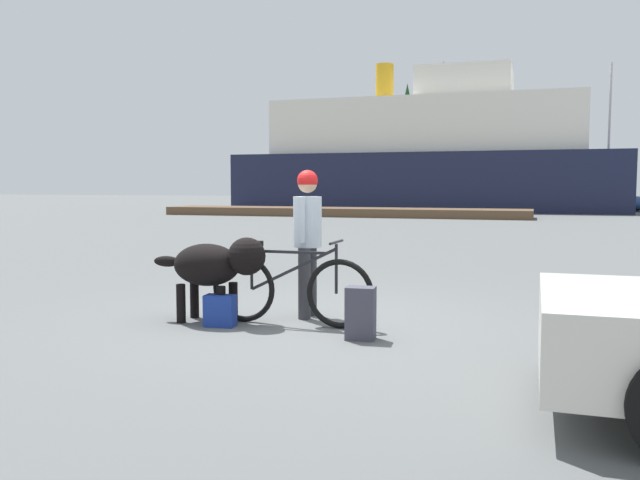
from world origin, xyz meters
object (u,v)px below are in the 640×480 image
bicycle (289,288)px  person_cyclist (308,230)px  dog (216,265)px  handbag_pannier (220,311)px  ferry_boat (429,158)px  sailboat_moored (607,203)px  backpack (361,313)px

bicycle → person_cyclist: size_ratio=1.10×
dog → bicycle: bearing=7.9°
dog → handbag_pannier: 0.52m
ferry_boat → handbag_pannier: bearing=-84.8°
bicycle → sailboat_moored: (6.38, 35.03, 0.10)m
bicycle → handbag_pannier: bearing=-155.8°
handbag_pannier → sailboat_moored: bearing=78.7°
dog → ferry_boat: ferry_boat is taller
bicycle → sailboat_moored: 35.61m
bicycle → backpack: size_ratio=3.57×
person_cyclist → ferry_boat: bearing=96.6°
backpack → sailboat_moored: (5.49, 35.44, 0.23)m
bicycle → ferry_boat: size_ratio=0.08×
handbag_pannier → ferry_boat: bearing=95.2°
bicycle → sailboat_moored: bearing=79.7°
person_cyclist → backpack: person_cyclist is taller
backpack → ferry_boat: bearing=97.8°
handbag_pannier → bicycle: bearing=24.2°
backpack → handbag_pannier: bearing=176.1°
person_cyclist → ferry_boat: ferry_boat is taller
handbag_pannier → ferry_boat: (-3.14, 34.38, 2.99)m
dog → sailboat_moored: sailboat_moored is taller
dog → handbag_pannier: dog is taller
handbag_pannier → ferry_boat: ferry_boat is taller
bicycle → handbag_pannier: bicycle is taller
dog → sailboat_moored: bearing=78.4°
sailboat_moored → person_cyclist: bearing=-100.4°
ferry_boat → bicycle: bearing=-83.6°
dog → ferry_boat: size_ratio=0.06×
dog → person_cyclist: bearing=33.6°
dog → backpack: 1.77m
bicycle → ferry_boat: bearing=96.4°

